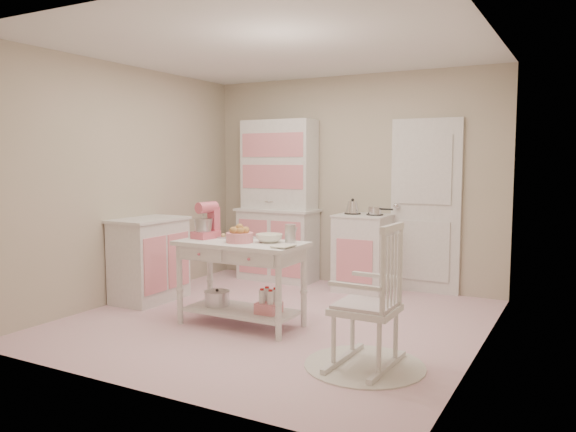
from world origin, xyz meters
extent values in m
plane|color=pink|center=(0.00, 0.00, 0.00)|extent=(3.80, 3.80, 0.00)
cube|color=white|center=(0.00, 0.00, 2.60)|extent=(3.80, 3.80, 0.04)
cube|color=beige|center=(0.00, 1.90, 1.30)|extent=(3.80, 0.04, 2.60)
cube|color=beige|center=(0.00, -1.90, 1.30)|extent=(3.80, 0.04, 2.60)
cube|color=beige|center=(-1.90, 0.00, 1.30)|extent=(0.04, 3.80, 2.60)
cube|color=beige|center=(1.90, 0.00, 1.30)|extent=(0.04, 3.80, 2.60)
cube|color=white|center=(0.95, 1.87, 1.02)|extent=(0.82, 0.05, 2.04)
cube|color=white|center=(-0.92, 1.66, 1.04)|extent=(1.06, 0.50, 2.08)
cube|color=white|center=(0.28, 1.61, 0.46)|extent=(0.62, 0.57, 0.92)
cube|color=white|center=(-1.63, 0.02, 0.46)|extent=(0.54, 0.84, 0.92)
cylinder|color=white|center=(1.20, -0.74, 0.01)|extent=(0.92, 0.92, 0.01)
cube|color=white|center=(1.20, -0.74, 0.55)|extent=(0.51, 0.74, 1.10)
cube|color=white|center=(-0.21, -0.29, 0.40)|extent=(1.20, 0.60, 0.80)
cube|color=#DE5E73|center=(-0.63, -0.27, 0.97)|extent=(0.25, 0.31, 0.34)
cube|color=silver|center=(-0.36, -0.11, 0.81)|extent=(0.34, 0.24, 0.02)
cylinder|color=pink|center=(-0.19, -0.34, 0.85)|extent=(0.25, 0.25, 0.09)
imported|color=white|center=(0.05, -0.21, 0.84)|extent=(0.25, 0.25, 0.08)
cylinder|color=silver|center=(0.23, -0.13, 0.89)|extent=(0.10, 0.10, 0.17)
imported|color=white|center=(0.24, -0.41, 0.81)|extent=(0.16, 0.21, 0.02)
camera|label=1|loc=(2.66, -4.64, 1.55)|focal=35.00mm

